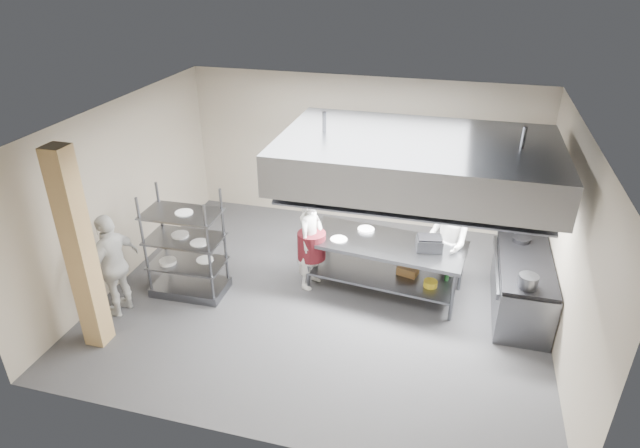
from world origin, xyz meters
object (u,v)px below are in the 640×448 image
(pass_rack, at_px, (185,244))
(griddle, at_px, (429,244))
(chef_plating, at_px, (114,265))
(chef_line, at_px, (445,243))
(stockpot, at_px, (528,281))
(cooking_range, at_px, (521,287))
(chef_head, at_px, (311,241))
(island, at_px, (385,266))

(pass_rack, relative_size, griddle, 4.49)
(pass_rack, xyz_separation_m, chef_plating, (-0.80, -0.77, -0.06))
(pass_rack, distance_m, chef_line, 4.20)
(stockpot, bearing_deg, chef_plating, -171.36)
(cooking_range, xyz_separation_m, chef_head, (-3.39, -0.18, 0.41))
(island, relative_size, chef_line, 1.41)
(cooking_range, relative_size, chef_head, 1.20)
(chef_plating, xyz_separation_m, stockpot, (6.03, 0.92, 0.15))
(chef_line, distance_m, chef_plating, 5.20)
(chef_line, bearing_deg, chef_head, -99.09)
(chef_head, bearing_deg, chef_line, -67.06)
(island, xyz_separation_m, chef_line, (0.92, 0.25, 0.44))
(stockpot, bearing_deg, chef_head, 170.18)
(stockpot, bearing_deg, island, 160.59)
(island, distance_m, cooking_range, 2.16)
(pass_rack, xyz_separation_m, griddle, (3.80, 0.84, 0.11))
(island, height_order, cooking_range, island)
(chef_line, bearing_deg, stockpot, 30.19)
(cooking_range, bearing_deg, island, -179.66)
(pass_rack, distance_m, stockpot, 5.23)
(island, distance_m, stockpot, 2.30)
(chef_head, distance_m, griddle, 1.92)
(island, xyz_separation_m, chef_plating, (-3.92, -1.66, 0.39))
(island, height_order, chef_line, chef_line)
(cooking_range, height_order, chef_head, chef_head)
(pass_rack, relative_size, chef_plating, 1.07)
(chef_plating, height_order, griddle, chef_plating)
(chef_plating, bearing_deg, island, 122.67)
(stockpot, bearing_deg, pass_rack, -178.39)
(griddle, distance_m, stockpot, 1.59)
(island, xyz_separation_m, cooking_range, (2.16, 0.01, -0.04))
(chef_line, height_order, chef_plating, chef_line)
(cooking_range, xyz_separation_m, chef_line, (-1.24, 0.23, 0.48))
(cooking_range, xyz_separation_m, griddle, (-1.48, -0.06, 0.59))
(island, relative_size, pass_rack, 1.41)
(pass_rack, bearing_deg, island, 14.50)
(chef_line, relative_size, stockpot, 6.55)
(chef_head, xyz_separation_m, griddle, (1.91, 0.12, 0.17))
(griddle, bearing_deg, pass_rack, -177.78)
(chef_head, distance_m, chef_plating, 3.08)
(cooking_range, bearing_deg, pass_rack, -170.29)
(chef_plating, height_order, stockpot, chef_plating)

